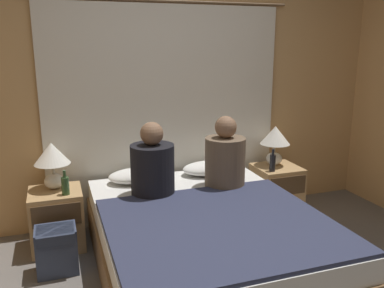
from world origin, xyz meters
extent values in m
cube|color=tan|center=(0.00, 1.78, 1.25)|extent=(4.62, 0.06, 2.50)
cube|color=silver|center=(0.00, 1.71, 1.04)|extent=(2.30, 0.02, 2.08)
cylinder|color=brown|center=(0.00, 1.71, 2.10)|extent=(2.50, 0.02, 0.02)
cube|color=brown|center=(0.00, 0.63, 0.16)|extent=(1.60, 2.05, 0.32)
cube|color=white|center=(0.00, 0.63, 0.41)|extent=(1.56, 2.01, 0.17)
cube|color=tan|center=(-1.07, 1.40, 0.26)|extent=(0.43, 0.42, 0.51)
cube|color=#4C3823|center=(-1.07, 1.18, 0.38)|extent=(0.38, 0.02, 0.18)
cube|color=tan|center=(1.07, 1.40, 0.26)|extent=(0.43, 0.42, 0.51)
cube|color=#4C3823|center=(1.07, 1.18, 0.38)|extent=(0.38, 0.02, 0.18)
ellipsoid|color=silver|center=(-1.07, 1.47, 0.58)|extent=(0.16, 0.16, 0.13)
cylinder|color=#B2A893|center=(-1.07, 1.47, 0.69)|extent=(0.02, 0.02, 0.09)
cone|color=white|center=(-1.07, 1.47, 0.82)|extent=(0.30, 0.30, 0.18)
ellipsoid|color=silver|center=(1.07, 1.47, 0.58)|extent=(0.16, 0.16, 0.13)
cylinder|color=#B2A893|center=(1.07, 1.47, 0.69)|extent=(0.02, 0.02, 0.09)
cone|color=white|center=(1.07, 1.47, 0.82)|extent=(0.30, 0.30, 0.18)
ellipsoid|color=white|center=(-0.35, 1.46, 0.55)|extent=(0.53, 0.33, 0.12)
ellipsoid|color=white|center=(0.35, 1.46, 0.55)|extent=(0.53, 0.33, 0.12)
cube|color=#2D334C|center=(0.00, 0.34, 0.51)|extent=(1.54, 1.41, 0.03)
cylinder|color=black|center=(-0.30, 1.08, 0.71)|extent=(0.36, 0.36, 0.43)
sphere|color=#846047|center=(-0.30, 1.08, 1.02)|extent=(0.19, 0.19, 0.19)
cylinder|color=brown|center=(0.36, 1.08, 0.71)|extent=(0.35, 0.35, 0.44)
sphere|color=#846047|center=(0.36, 1.08, 1.03)|extent=(0.19, 0.19, 0.19)
cylinder|color=#2D4C28|center=(-0.99, 1.29, 0.58)|extent=(0.06, 0.06, 0.15)
cylinder|color=#2D4C28|center=(-0.99, 1.29, 0.69)|extent=(0.02, 0.02, 0.06)
cylinder|color=black|center=(0.95, 1.29, 0.59)|extent=(0.06, 0.06, 0.16)
cylinder|color=black|center=(0.95, 1.29, 0.70)|extent=(0.02, 0.02, 0.06)
cube|color=#333D56|center=(-1.09, 0.97, 0.18)|extent=(0.30, 0.23, 0.37)
cube|color=#283045|center=(-1.09, 0.95, 0.33)|extent=(0.27, 0.25, 0.08)
camera|label=1|loc=(-1.03, -2.05, 1.73)|focal=38.00mm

